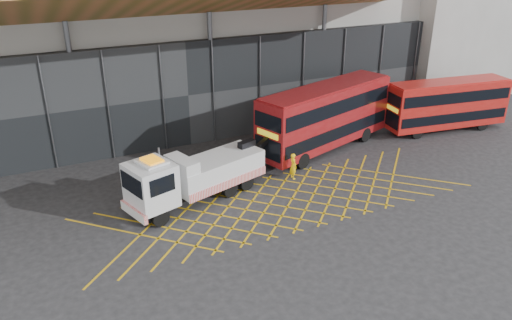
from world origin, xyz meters
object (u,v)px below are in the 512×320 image
bus_towed (325,115)px  bus_second (447,103)px  recovery_truck (193,176)px  worker (293,166)px

bus_towed → bus_second: size_ratio=1.17×
bus_towed → recovery_truck: bearing=179.5°
recovery_truck → worker: size_ratio=5.86×
recovery_truck → worker: 7.13m
bus_second → worker: bus_second is taller
recovery_truck → bus_towed: 12.37m
recovery_truck → worker: recovery_truck is taller
worker → bus_towed: bearing=-50.6°
bus_second → recovery_truck: bearing=-165.3°
recovery_truck → bus_second: size_ratio=1.00×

